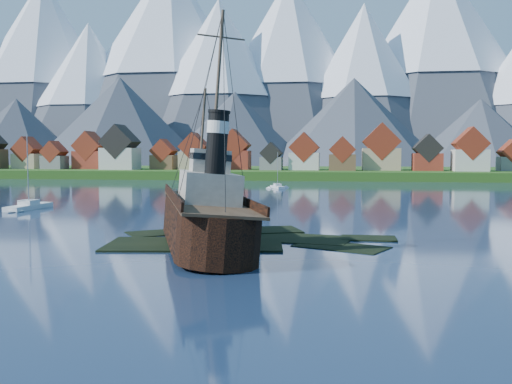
# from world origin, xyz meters

# --- Properties ---
(ground) EXTENTS (1400.00, 1400.00, 0.00)m
(ground) POSITION_xyz_m (0.00, 0.00, 0.00)
(ground) COLOR #1A2C4A
(ground) RESTS_ON ground
(shoal) EXTENTS (31.71, 21.24, 1.14)m
(shoal) POSITION_xyz_m (1.78, 2.15, -0.35)
(shoal) COLOR black
(shoal) RESTS_ON ground
(shore_bank) EXTENTS (600.00, 80.00, 3.20)m
(shore_bank) POSITION_xyz_m (0.00, 170.00, 0.00)
(shore_bank) COLOR #174513
(shore_bank) RESTS_ON ground
(seawall) EXTENTS (600.00, 2.50, 2.00)m
(seawall) POSITION_xyz_m (0.00, 132.00, 0.00)
(seawall) COLOR #3F3D38
(seawall) RESTS_ON ground
(town) EXTENTS (250.96, 16.69, 17.30)m
(town) POSITION_xyz_m (-33.12, 152.18, 8.99)
(town) COLOR maroon
(town) RESTS_ON ground
(mountains) EXTENTS (965.00, 340.00, 205.00)m
(mountains) POSITION_xyz_m (-0.79, 481.26, 89.34)
(mountains) COLOR #2D333D
(mountains) RESTS_ON ground
(tugboat_wreck) EXTENTS (7.15, 30.82, 24.42)m
(tugboat_wreck) POSITION_xyz_m (-1.87, -1.33, 3.06)
(tugboat_wreck) COLOR black
(tugboat_wreck) RESTS_ON ground
(sailboat_a) EXTENTS (3.14, 10.79, 13.04)m
(sailboat_a) POSITION_xyz_m (-40.15, 29.93, 0.29)
(sailboat_a) COLOR silver
(sailboat_a) RESTS_ON ground
(sailboat_c) EXTENTS (4.87, 7.87, 9.98)m
(sailboat_c) POSITION_xyz_m (-5.05, 92.34, 0.22)
(sailboat_c) COLOR silver
(sailboat_c) RESTS_ON ground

